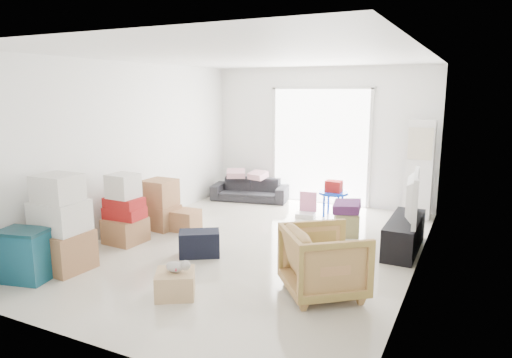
{
  "coord_description": "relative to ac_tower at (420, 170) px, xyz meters",
  "views": [
    {
      "loc": [
        2.85,
        -5.7,
        2.26
      ],
      "look_at": [
        -0.05,
        0.2,
        0.97
      ],
      "focal_mm": 32.0,
      "sensor_mm": 36.0,
      "label": 1
    }
  ],
  "objects": [
    {
      "name": "television",
      "position": [
        0.05,
        -1.83,
        -0.34
      ],
      "size": [
        0.8,
        1.24,
        0.15
      ],
      "primitive_type": "imported",
      "rotation": [
        0.0,
        0.0,
        1.68
      ],
      "color": "black",
      "rests_on": "tv_console"
    },
    {
      "name": "blanket",
      "position": [
        -0.87,
        -1.54,
        -0.44
      ],
      "size": [
        0.45,
        0.45,
        0.14
      ],
      "primitive_type": "cube",
      "rotation": [
        0.0,
        0.0,
        0.15
      ],
      "color": "#4D2052",
      "rests_on": "ottoman"
    },
    {
      "name": "kids_table",
      "position": [
        -1.37,
        -0.57,
        -0.4
      ],
      "size": [
        0.53,
        0.53,
        0.66
      ],
      "rotation": [
        0.0,
        0.0,
        0.3
      ],
      "color": "#0B3AD3",
      "rests_on": "room_shell"
    },
    {
      "name": "tv_console",
      "position": [
        0.05,
        -1.83,
        -0.65
      ],
      "size": [
        0.41,
        1.37,
        0.46
      ],
      "primitive_type": "cube",
      "color": "black",
      "rests_on": "room_shell"
    },
    {
      "name": "pillow_right",
      "position": [
        -3.1,
        -0.13,
        -0.21
      ],
      "size": [
        0.4,
        0.35,
        0.12
      ],
      "primitive_type": "cube",
      "rotation": [
        0.0,
        0.0,
        -0.26
      ],
      "color": "#DA9FAF",
      "rests_on": "sofa"
    },
    {
      "name": "box_stack_c",
      "position": [
        -3.72,
        -2.53,
        -0.48
      ],
      "size": [
        0.59,
        0.51,
        0.82
      ],
      "rotation": [
        0.0,
        0.0,
        -0.15
      ],
      "color": "#946443",
      "rests_on": "room_shell"
    },
    {
      "name": "armchair",
      "position": [
        -0.53,
        -3.73,
        -0.45
      ],
      "size": [
        1.12,
        1.13,
        0.85
      ],
      "primitive_type": "imported",
      "rotation": [
        0.0,
        0.0,
        2.24
      ],
      "color": "tan",
      "rests_on": "room_shell"
    },
    {
      "name": "wood_crate",
      "position": [
        -2.0,
        -4.49,
        -0.73
      ],
      "size": [
        0.58,
        0.58,
        0.28
      ],
      "primitive_type": "cube",
      "rotation": [
        0.0,
        0.0,
        0.55
      ],
      "color": "tan",
      "rests_on": "room_shell"
    },
    {
      "name": "storage_bins",
      "position": [
        -3.85,
        -4.95,
        -0.56
      ],
      "size": [
        0.63,
        0.51,
        0.64
      ],
      "rotation": [
        0.0,
        0.0,
        0.23
      ],
      "color": "navy",
      "rests_on": "room_shell"
    },
    {
      "name": "room_shell",
      "position": [
        -1.95,
        -2.65,
        0.48
      ],
      "size": [
        4.98,
        6.48,
        3.18
      ],
      "color": "beige",
      "rests_on": "ground"
    },
    {
      "name": "duffel_bag",
      "position": [
        -2.44,
        -3.32,
        -0.7
      ],
      "size": [
        0.64,
        0.57,
        0.35
      ],
      "primitive_type": "cube",
      "rotation": [
        0.0,
        0.0,
        0.57
      ],
      "color": "black",
      "rests_on": "room_shell"
    },
    {
      "name": "sofa",
      "position": [
        -3.28,
        -0.15,
        -0.57
      ],
      "size": [
        1.61,
        0.76,
        0.61
      ],
      "primitive_type": "imported",
      "rotation": [
        0.0,
        0.0,
        0.21
      ],
      "color": "#29292E",
      "rests_on": "room_shell"
    },
    {
      "name": "pillow_left",
      "position": [
        -3.6,
        -0.16,
        -0.21
      ],
      "size": [
        0.49,
        0.46,
        0.12
      ],
      "primitive_type": "cube",
      "rotation": [
        0.0,
        0.0,
        0.5
      ],
      "color": "#DA9FAF",
      "rests_on": "sofa"
    },
    {
      "name": "ac_tower",
      "position": [
        0.0,
        0.0,
        0.0
      ],
      "size": [
        0.45,
        0.3,
        1.75
      ],
      "primitive_type": "cube",
      "color": "silver",
      "rests_on": "room_shell"
    },
    {
      "name": "box_stack_a",
      "position": [
        -3.75,
        -4.48,
        -0.32
      ],
      "size": [
        0.71,
        0.6,
        1.23
      ],
      "rotation": [
        0.0,
        0.0,
        -0.02
      ],
      "color": "#946443",
      "rests_on": "room_shell"
    },
    {
      "name": "sliding_door",
      "position": [
        -1.95,
        0.33,
        0.37
      ],
      "size": [
        2.1,
        0.04,
        2.33
      ],
      "color": "white",
      "rests_on": "room_shell"
    },
    {
      "name": "loose_box",
      "position": [
        -3.29,
        -2.44,
        -0.71
      ],
      "size": [
        0.42,
        0.42,
        0.33
      ],
      "primitive_type": "cube",
      "rotation": [
        0.0,
        0.0,
        0.05
      ],
      "color": "#946443",
      "rests_on": "room_shell"
    },
    {
      "name": "toy_walker",
      "position": [
        -1.8,
        -0.8,
        -0.75
      ],
      "size": [
        0.37,
        0.34,
        0.45
      ],
      "rotation": [
        0.0,
        0.0,
        0.17
      ],
      "color": "silver",
      "rests_on": "room_shell"
    },
    {
      "name": "ottoman",
      "position": [
        -0.87,
        -1.54,
        -0.69
      ],
      "size": [
        0.47,
        0.47,
        0.36
      ],
      "primitive_type": "cube",
      "rotation": [
        0.0,
        0.0,
        0.36
      ],
      "color": "#9A9459",
      "rests_on": "room_shell"
    },
    {
      "name": "plush_bunny",
      "position": [
        -1.97,
        -4.49,
        -0.53
      ],
      "size": [
        0.29,
        0.16,
        0.14
      ],
      "rotation": [
        0.0,
        0.0,
        -0.1
      ],
      "color": "#B2ADA8",
      "rests_on": "wood_crate"
    },
    {
      "name": "box_stack_b",
      "position": [
        -3.75,
        -3.33,
        -0.42
      ],
      "size": [
        0.57,
        0.54,
        1.04
      ],
      "rotation": [
        0.0,
        0.0,
        -0.01
      ],
      "color": "#946443",
      "rests_on": "room_shell"
    }
  ]
}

